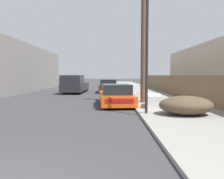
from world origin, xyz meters
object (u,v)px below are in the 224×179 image
Objects in this scene: car_parked_mid at (109,86)px; pickup_truck at (75,84)px; parked_sports_car_red at (116,96)px; discarded_fridge at (154,101)px; street_lamp at (147,45)px; brush_pile at (186,105)px; pedestrian at (146,85)px; utility_pole at (144,36)px.

pickup_truck is (-3.45, -0.85, 0.27)m from car_parked_mid.
parked_sports_car_red is 1.13× the size of car_parked_mid.
car_parked_mid is at bearing 113.71° from discarded_fridge.
pickup_truck reaches higher than discarded_fridge.
pickup_truck is 13.79m from street_lamp.
car_parked_mid reaches higher than discarded_fridge.
pickup_truck is at bearing -165.34° from car_parked_mid.
parked_sports_car_red is 0.80× the size of pickup_truck.
brush_pile is 1.39× the size of pedestrian.
car_parked_mid is 1.84× the size of brush_pile.
utility_pole reaches higher than pedestrian.
discarded_fridge is at bearing -96.05° from pedestrian.
utility_pole is at bearing -101.06° from pedestrian.
parked_sports_car_red is at bearing 126.44° from brush_pile.
pedestrian is (1.10, 5.61, -3.23)m from utility_pole.
discarded_fridge is 0.45× the size of car_parked_mid.
parked_sports_car_red is 0.60× the size of utility_pole.
car_parked_mid is 0.53× the size of utility_pole.
parked_sports_car_red is at bearing -167.59° from utility_pole.
discarded_fridge is 11.66m from car_parked_mid.
car_parked_mid is 13.76m from street_lamp.
pickup_truck is at bearing 110.04° from parked_sports_car_red.
brush_pile is (0.89, -2.37, 0.07)m from discarded_fridge.
brush_pile is at bearing -11.66° from street_lamp.
discarded_fridge is at bearing 121.55° from pickup_truck.
car_parked_mid is 5.09m from pedestrian.
utility_pole is (-0.30, 1.93, 3.74)m from discarded_fridge.
parked_sports_car_red is at bearing 109.35° from street_lamp.
utility_pole reaches higher than parked_sports_car_red.
pickup_truck is at bearing 117.98° from brush_pile.
discarded_fridge is 0.32× the size of pickup_truck.
utility_pole is at bearing 125.39° from pickup_truck.
pedestrian is at bearing 78.94° from utility_pole.
parked_sports_car_red is 9.85m from car_parked_mid.
street_lamp reaches higher than car_parked_mid.
pickup_truck is 3.62× the size of pedestrian.
parked_sports_car_red is at bearing 115.83° from pickup_truck.
street_lamp is at bearing 168.34° from brush_pile.
pickup_truck is at bearing 123.34° from utility_pole.
discarded_fridge is 7.59m from pedestrian.
pedestrian is (6.76, -3.00, 0.06)m from pickup_truck.
street_lamp reaches higher than pickup_truck.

